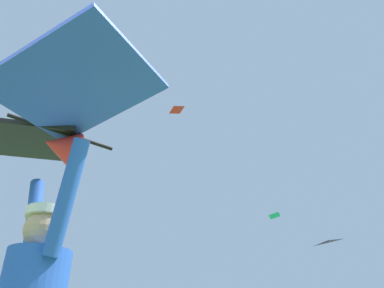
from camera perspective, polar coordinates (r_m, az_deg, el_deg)
held_stunt_kite at (r=2.62m, az=-19.66°, el=2.75°), size 1.79×1.12×0.40m
distant_kite_red_mid_right at (r=18.08m, az=-2.28°, el=5.07°), size 0.75×0.74×0.29m
distant_kite_black_mid_left at (r=15.62m, az=19.27°, el=-13.25°), size 1.12×1.09×0.41m
distant_kite_teal_low_right at (r=26.46m, az=11.92°, el=-10.13°), size 0.90×0.91×0.27m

